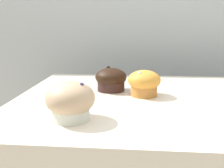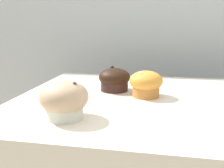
{
  "view_description": "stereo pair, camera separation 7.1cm",
  "coord_description": "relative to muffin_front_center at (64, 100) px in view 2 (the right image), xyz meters",
  "views": [
    {
      "loc": [
        -0.17,
        -0.72,
        1.09
      ],
      "look_at": [
        -0.23,
        -0.03,
        0.93
      ],
      "focal_mm": 42.0,
      "sensor_mm": 36.0,
      "label": 1
    },
    {
      "loc": [
        -0.1,
        -0.71,
        1.09
      ],
      "look_at": [
        -0.23,
        -0.03,
        0.93
      ],
      "focal_mm": 42.0,
      "sensor_mm": 36.0,
      "label": 2
    }
  ],
  "objects": [
    {
      "name": "muffin_front_center",
      "position": [
        0.0,
        0.0,
        0.0
      ],
      "size": [
        0.11,
        0.11,
        0.09
      ],
      "color": "silver",
      "rests_on": "display_counter"
    },
    {
      "name": "wall_back",
      "position": [
        0.3,
        0.79,
        -0.02
      ],
      "size": [
        3.2,
        0.1,
        1.8
      ],
      "primitive_type": "cube",
      "color": "#A8B2B7",
      "rests_on": "ground"
    },
    {
      "name": "muffin_back_right",
      "position": [
        0.06,
        0.26,
        -0.01
      ],
      "size": [
        0.1,
        0.1,
        0.07
      ],
      "color": "#351F1B",
      "rests_on": "display_counter"
    },
    {
      "name": "muffin_back_left",
      "position": [
        0.16,
        0.21,
        -0.0
      ],
      "size": [
        0.09,
        0.09,
        0.08
      ],
      "color": "#C17B37",
      "rests_on": "display_counter"
    }
  ]
}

